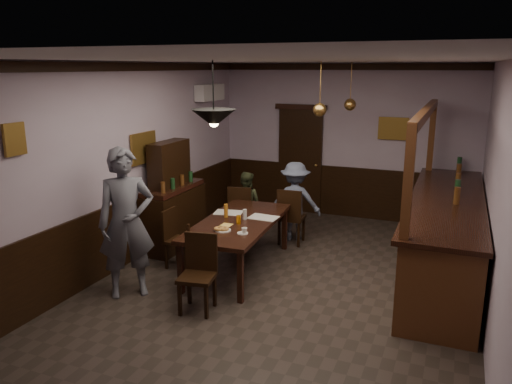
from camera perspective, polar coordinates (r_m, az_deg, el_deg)
The scene contains 31 objects.
room at distance 6.16m, azimuth 2.16°, elevation 0.76°, with size 5.01×8.01×3.01m.
dining_table at distance 7.29m, azimuth -2.06°, elevation -3.76°, with size 1.12×2.25×0.75m.
chair_far_left at distance 8.62m, azimuth -1.74°, elevation -2.06°, with size 0.49×0.49×0.95m.
chair_far_right at distance 8.35m, azimuth 3.97°, elevation -2.56°, with size 0.44×0.44×0.96m.
chair_near at distance 6.21m, azimuth -6.55°, elevation -8.73°, with size 0.48×0.48×0.95m.
chair_side at distance 7.55m, azimuth -9.16°, elevation -4.91°, with size 0.39×0.39×0.88m.
person_standing at distance 6.60m, azimuth -14.59°, elevation -3.46°, with size 0.71×0.47×1.96m, color #575864.
person_seated_left at distance 8.86m, azimuth -1.18°, elevation -1.28°, with size 0.55×0.43×1.13m, color #454E2E.
person_seated_right at distance 8.57m, azimuth 4.48°, elevation -1.06°, with size 0.88×0.51×1.36m, color slate.
newspaper_left at distance 7.65m, azimuth -3.16°, elevation -2.35°, with size 0.42×0.30×0.01m, color silver.
newspaper_right at distance 7.39m, azimuth 0.86°, elevation -2.93°, with size 0.42×0.30×0.01m, color silver.
napkin at distance 7.07m, azimuth -3.38°, elevation -3.77°, with size 0.15×0.15×0.00m, color #F4C25A.
saucer at distance 6.71m, azimuth -1.53°, elevation -4.72°, with size 0.15×0.15×0.01m, color white.
coffee_cup at distance 6.68m, azimuth -1.34°, elevation -4.42°, with size 0.08×0.08×0.07m, color white.
pastry_plate at distance 6.83m, azimuth -3.79°, elevation -4.38°, with size 0.22×0.22×0.01m, color white.
pastry_ring_a at distance 6.81m, azimuth -4.30°, elevation -4.20°, with size 0.13×0.13×0.04m, color #C68C47.
pastry_ring_b at distance 6.80m, azimuth -3.65°, elevation -4.20°, with size 0.13×0.13×0.04m, color #C68C47.
soda_can at distance 7.11m, azimuth -2.00°, elevation -3.16°, with size 0.07×0.07×0.12m, color orange.
beer_glass at distance 7.41m, azimuth -3.45°, elevation -2.14°, with size 0.06×0.06×0.20m, color #BF721E.
water_glass at distance 7.30m, azimuth -1.29°, elevation -2.56°, with size 0.06×0.06×0.15m, color silver.
pepper_mill at distance 6.72m, azimuth -7.72°, elevation -4.23°, with size 0.04×0.04×0.14m, color black.
sideboard at distance 8.33m, azimuth -9.46°, elevation -1.49°, with size 0.48×1.33×1.76m.
bar_counter at distance 7.64m, azimuth 20.77°, elevation -4.51°, with size 0.99×4.24×2.38m.
door_back at distance 10.20m, azimuth 5.05°, elevation 3.50°, with size 0.90×0.06×2.10m, color black.
ac_unit at distance 9.62m, azimuth -5.30°, elevation 11.27°, with size 0.20×0.85×0.30m.
picture_left_small at distance 6.10m, azimuth -25.89°, elevation 5.45°, with size 0.04×0.28×0.36m.
picture_left_large at distance 7.95m, azimuth -12.70°, elevation 4.94°, with size 0.04×0.62×0.48m.
picture_back at distance 9.72m, azimuth 15.42°, elevation 7.00°, with size 0.55×0.04×0.42m.
pendant_iron at distance 6.22m, azimuth -4.86°, elevation 8.40°, with size 0.56×0.56×0.80m.
pendant_brass_mid at distance 7.55m, azimuth 7.29°, elevation 9.28°, with size 0.20×0.20×0.81m.
pendant_brass_far at distance 8.67m, azimuth 10.69°, elevation 9.76°, with size 0.20×0.20×0.81m.
Camera 1 is at (2.05, -5.63, 2.92)m, focal length 35.00 mm.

